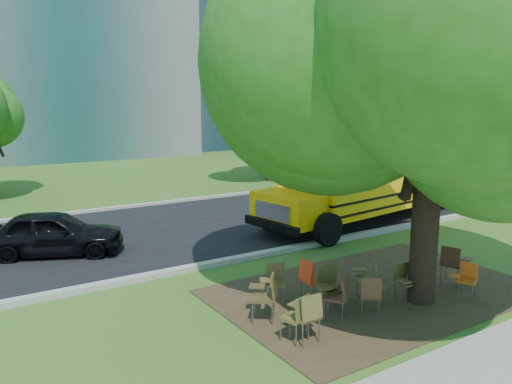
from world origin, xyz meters
TOP-DOWN VIEW (x-y plane):
  - ground at (0.00, 0.00)m, footprint 160.00×160.00m
  - dirt_patch at (1.00, -0.50)m, footprint 7.00×4.50m
  - asphalt_road at (0.00, 7.00)m, footprint 80.00×8.00m
  - kerb_near at (0.00, 3.00)m, footprint 80.00×0.25m
  - kerb_far at (0.00, 11.10)m, footprint 80.00×0.25m
  - building_right at (24.00, 38.00)m, footprint 30.00×16.00m
  - bg_tree_3 at (8.00, 14.00)m, footprint 5.60×5.60m
  - bg_tree_4 at (16.00, 13.00)m, footprint 5.00×5.00m
  - main_tree at (1.37, -1.44)m, footprint 7.20×7.20m
  - school_bus at (7.78, 4.80)m, footprint 12.34×4.22m
  - chair_0 at (-1.91, -1.47)m, footprint 0.60×0.64m
  - chair_1 at (-1.78, -1.58)m, footprint 0.60×0.54m
  - chair_2 at (-0.69, -1.16)m, footprint 0.60×0.76m
  - chair_3 at (-0.60, -0.77)m, footprint 0.72×0.57m
  - chair_4 at (-0.09, -1.42)m, footprint 0.72×0.57m
  - chair_5 at (1.11, -1.20)m, footprint 0.55×0.48m
  - chair_6 at (2.39, -1.80)m, footprint 0.60×0.53m
  - chair_7 at (2.80, -1.16)m, footprint 0.70×0.63m
  - chair_8 at (-1.90, -0.47)m, footprint 0.64×0.81m
  - chair_9 at (-1.22, 0.25)m, footprint 0.71×0.56m
  - chair_10 at (-0.61, -0.26)m, footprint 0.56×0.64m
  - chair_11 at (0.54, -0.74)m, footprint 0.60×0.76m
  - black_car at (-4.46, 6.20)m, footprint 3.99×2.88m

SIDE VIEW (x-z plane):
  - ground at x=0.00m, z-range 0.00..0.00m
  - dirt_patch at x=1.00m, z-range 0.00..0.03m
  - asphalt_road at x=0.00m, z-range 0.00..0.04m
  - kerb_near at x=0.00m, z-range 0.00..0.14m
  - kerb_far at x=0.00m, z-range 0.00..0.14m
  - chair_6 at x=2.39m, z-range 0.09..0.86m
  - chair_5 at x=1.11m, z-range 0.10..0.92m
  - chair_9 at x=-1.22m, z-range 0.10..0.94m
  - chair_4 at x=-0.09m, z-range 0.10..0.95m
  - chair_0 at x=-1.91m, z-range 0.10..0.98m
  - chair_11 at x=0.54m, z-range 0.10..0.99m
  - chair_2 at x=-0.69m, z-range 0.11..1.01m
  - chair_7 at x=2.80m, z-range 0.11..1.04m
  - chair_1 at x=-1.78m, z-range 0.11..1.04m
  - chair_8 at x=-1.90m, z-range 0.11..1.06m
  - chair_10 at x=-0.61m, z-range 0.11..1.07m
  - chair_3 at x=-0.60m, z-range 0.11..1.09m
  - black_car at x=-4.46m, z-range 0.00..1.26m
  - school_bus at x=7.78m, z-range 0.23..3.19m
  - bg_tree_4 at x=16.00m, z-range 0.92..7.77m
  - bg_tree_3 at x=8.00m, z-range 1.11..8.95m
  - main_tree at x=1.37m, z-range 0.79..9.58m
  - building_right at x=24.00m, z-range 0.00..25.00m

